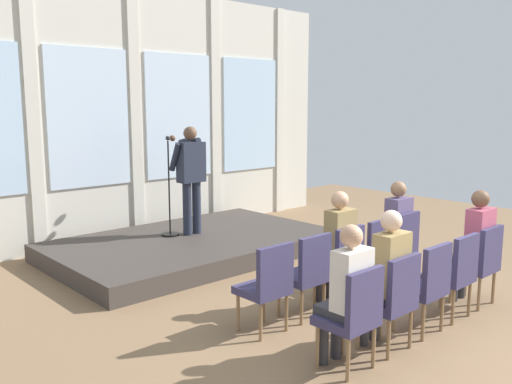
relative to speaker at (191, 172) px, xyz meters
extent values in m
plane|color=#846647|center=(-0.13, -4.26, -1.25)|extent=(14.74, 14.74, 0.00)
cube|color=beige|center=(-0.13, 1.41, 0.86)|extent=(8.62, 0.10, 4.23)
cube|color=beige|center=(-1.88, 1.35, 0.86)|extent=(0.20, 0.08, 4.23)
cube|color=silver|center=(-0.99, 1.35, 0.83)|extent=(1.37, 0.04, 2.20)
cube|color=beige|center=(-0.16, 1.35, 0.86)|extent=(0.20, 0.08, 4.23)
cube|color=silver|center=(0.73, 1.35, 0.83)|extent=(1.37, 0.04, 2.20)
cube|color=beige|center=(1.57, 1.35, 0.86)|extent=(0.20, 0.08, 4.23)
cube|color=silver|center=(2.45, 1.35, 0.83)|extent=(1.37, 0.04, 2.20)
cube|color=beige|center=(3.29, 1.35, 0.86)|extent=(0.20, 0.08, 4.23)
cube|color=#3F3833|center=(-0.13, -0.19, -1.12)|extent=(4.16, 2.60, 0.27)
cylinder|color=#232838|center=(-0.09, -0.02, -0.57)|extent=(0.14, 0.14, 0.83)
cylinder|color=#232838|center=(0.09, -0.02, -0.57)|extent=(0.14, 0.14, 0.83)
cube|color=#232838|center=(0.00, -0.02, 0.16)|extent=(0.42, 0.22, 0.62)
cube|color=navy|center=(0.00, 0.10, 0.23)|extent=(0.06, 0.01, 0.37)
sphere|color=brown|center=(0.00, -0.01, 0.61)|extent=(0.21, 0.21, 0.21)
cylinder|color=#232838|center=(-0.24, 0.06, 0.25)|extent=(0.09, 0.28, 0.45)
cylinder|color=#232838|center=(0.16, 0.11, 0.46)|extent=(0.15, 0.36, 0.15)
cylinder|color=#232838|center=(0.11, 0.25, 0.48)|extent=(0.11, 0.34, 0.15)
sphere|color=brown|center=(0.02, 0.51, 0.50)|extent=(0.10, 0.10, 0.10)
cylinder|color=black|center=(-0.31, 0.14, -0.97)|extent=(0.28, 0.28, 0.03)
cylinder|color=black|center=(-0.31, 0.14, -0.23)|extent=(0.02, 0.02, 1.45)
sphere|color=#262626|center=(-0.31, 0.14, 0.54)|extent=(0.07, 0.07, 0.07)
cylinder|color=olive|center=(-1.13, -2.87, -1.05)|extent=(0.04, 0.04, 0.40)
cylinder|color=olive|center=(-1.49, -2.87, -1.05)|extent=(0.04, 0.04, 0.40)
cylinder|color=olive|center=(-1.13, -3.21, -1.05)|extent=(0.04, 0.04, 0.40)
cylinder|color=olive|center=(-1.49, -3.21, -1.05)|extent=(0.04, 0.04, 0.40)
cube|color=#383356|center=(-1.31, -3.04, -0.81)|extent=(0.46, 0.44, 0.08)
cube|color=#383356|center=(-1.31, -3.23, -0.54)|extent=(0.46, 0.06, 0.46)
cylinder|color=olive|center=(-0.54, -2.87, -1.05)|extent=(0.04, 0.04, 0.40)
cylinder|color=olive|center=(-0.90, -2.87, -1.05)|extent=(0.04, 0.04, 0.40)
cylinder|color=olive|center=(-0.54, -3.21, -1.05)|extent=(0.04, 0.04, 0.40)
cylinder|color=olive|center=(-0.90, -3.21, -1.05)|extent=(0.04, 0.04, 0.40)
cube|color=#383356|center=(-0.72, -3.04, -0.81)|extent=(0.46, 0.44, 0.08)
cube|color=#383356|center=(-0.72, -3.23, -0.54)|extent=(0.46, 0.06, 0.46)
cylinder|color=olive|center=(0.05, -2.87, -1.05)|extent=(0.04, 0.04, 0.40)
cylinder|color=olive|center=(-0.31, -2.87, -1.05)|extent=(0.04, 0.04, 0.40)
cylinder|color=olive|center=(0.05, -3.21, -1.05)|extent=(0.04, 0.04, 0.40)
cylinder|color=olive|center=(-0.31, -3.21, -1.05)|extent=(0.04, 0.04, 0.40)
cube|color=#383356|center=(-0.13, -3.04, -0.81)|extent=(0.46, 0.44, 0.08)
cube|color=#383356|center=(-0.13, -3.23, -0.54)|extent=(0.46, 0.06, 0.46)
cylinder|color=#2D2D33|center=(-0.22, -2.86, -1.03)|extent=(0.10, 0.10, 0.44)
cylinder|color=#2D2D33|center=(-0.04, -2.86, -1.03)|extent=(0.10, 0.10, 0.44)
cube|color=#2D2D33|center=(-0.13, -2.98, -0.75)|extent=(0.34, 0.36, 0.12)
cube|color=#997F4C|center=(-0.13, -3.09, -0.41)|extent=(0.36, 0.20, 0.56)
sphere|color=tan|center=(-0.13, -3.07, -0.02)|extent=(0.20, 0.20, 0.20)
cylinder|color=olive|center=(0.64, -2.87, -1.05)|extent=(0.04, 0.04, 0.40)
cylinder|color=olive|center=(0.28, -2.87, -1.05)|extent=(0.04, 0.04, 0.40)
cylinder|color=olive|center=(0.64, -3.21, -1.05)|extent=(0.04, 0.04, 0.40)
cylinder|color=olive|center=(0.28, -3.21, -1.05)|extent=(0.04, 0.04, 0.40)
cube|color=#383356|center=(0.46, -3.04, -0.81)|extent=(0.46, 0.44, 0.08)
cube|color=#383356|center=(0.46, -3.23, -0.54)|extent=(0.46, 0.06, 0.46)
cylinder|color=olive|center=(1.22, -2.87, -1.05)|extent=(0.04, 0.04, 0.40)
cylinder|color=olive|center=(0.86, -2.87, -1.05)|extent=(0.04, 0.04, 0.40)
cylinder|color=olive|center=(1.22, -3.21, -1.05)|extent=(0.04, 0.04, 0.40)
cylinder|color=olive|center=(0.86, -3.21, -1.05)|extent=(0.04, 0.04, 0.40)
cube|color=#383356|center=(1.04, -3.04, -0.81)|extent=(0.46, 0.44, 0.08)
cube|color=#383356|center=(1.04, -3.23, -0.54)|extent=(0.46, 0.06, 0.46)
cylinder|color=#2D2D33|center=(0.95, -2.86, -1.03)|extent=(0.10, 0.10, 0.44)
cylinder|color=#2D2D33|center=(1.13, -2.86, -1.03)|extent=(0.10, 0.10, 0.44)
cube|color=#2D2D33|center=(1.04, -2.98, -0.75)|extent=(0.34, 0.36, 0.12)
cube|color=#594C72|center=(1.04, -3.09, -0.41)|extent=(0.36, 0.20, 0.56)
sphere|color=#8C6647|center=(1.04, -3.07, -0.02)|extent=(0.20, 0.20, 0.20)
cylinder|color=olive|center=(-1.13, -3.95, -1.05)|extent=(0.04, 0.04, 0.40)
cylinder|color=olive|center=(-1.49, -3.95, -1.05)|extent=(0.04, 0.04, 0.40)
cylinder|color=olive|center=(-1.13, -4.29, -1.05)|extent=(0.04, 0.04, 0.40)
cylinder|color=olive|center=(-1.49, -4.29, -1.05)|extent=(0.04, 0.04, 0.40)
cube|color=#383356|center=(-1.31, -4.12, -0.81)|extent=(0.46, 0.44, 0.08)
cube|color=#383356|center=(-1.31, -4.31, -0.54)|extent=(0.46, 0.06, 0.46)
cylinder|color=#2D2D33|center=(-1.40, -3.94, -1.03)|extent=(0.10, 0.10, 0.44)
cylinder|color=#2D2D33|center=(-1.22, -3.94, -1.03)|extent=(0.10, 0.10, 0.44)
cube|color=#2D2D33|center=(-1.31, -4.06, -0.75)|extent=(0.34, 0.36, 0.12)
cube|color=silver|center=(-1.31, -4.17, -0.43)|extent=(0.36, 0.20, 0.53)
sphere|color=tan|center=(-1.31, -4.15, -0.05)|extent=(0.20, 0.20, 0.20)
cylinder|color=olive|center=(-0.54, -3.95, -1.05)|extent=(0.04, 0.04, 0.40)
cylinder|color=olive|center=(-0.90, -3.95, -1.05)|extent=(0.04, 0.04, 0.40)
cylinder|color=olive|center=(-0.54, -4.29, -1.05)|extent=(0.04, 0.04, 0.40)
cylinder|color=olive|center=(-0.90, -4.29, -1.05)|extent=(0.04, 0.04, 0.40)
cube|color=#383356|center=(-0.72, -4.12, -0.81)|extent=(0.46, 0.44, 0.08)
cube|color=#383356|center=(-0.72, -4.31, -0.54)|extent=(0.46, 0.06, 0.46)
cylinder|color=#2D2D33|center=(-0.81, -3.94, -1.03)|extent=(0.10, 0.10, 0.44)
cylinder|color=#2D2D33|center=(-0.63, -3.94, -1.03)|extent=(0.10, 0.10, 0.44)
cube|color=#2D2D33|center=(-0.72, -4.06, -0.75)|extent=(0.34, 0.36, 0.12)
cube|color=#997F4C|center=(-0.72, -4.17, -0.40)|extent=(0.36, 0.20, 0.58)
sphere|color=beige|center=(-0.72, -4.15, 0.00)|extent=(0.20, 0.20, 0.20)
cylinder|color=olive|center=(0.05, -3.95, -1.05)|extent=(0.04, 0.04, 0.40)
cylinder|color=olive|center=(-0.31, -3.95, -1.05)|extent=(0.04, 0.04, 0.40)
cylinder|color=olive|center=(0.05, -4.29, -1.05)|extent=(0.04, 0.04, 0.40)
cylinder|color=olive|center=(-0.31, -4.29, -1.05)|extent=(0.04, 0.04, 0.40)
cube|color=#383356|center=(-0.13, -4.12, -0.81)|extent=(0.46, 0.44, 0.08)
cube|color=#383356|center=(-0.13, -4.31, -0.54)|extent=(0.46, 0.06, 0.46)
cylinder|color=olive|center=(0.64, -3.95, -1.05)|extent=(0.04, 0.04, 0.40)
cylinder|color=olive|center=(0.28, -3.95, -1.05)|extent=(0.04, 0.04, 0.40)
cylinder|color=olive|center=(0.64, -4.29, -1.05)|extent=(0.04, 0.04, 0.40)
cylinder|color=olive|center=(0.28, -4.29, -1.05)|extent=(0.04, 0.04, 0.40)
cube|color=#383356|center=(0.46, -4.12, -0.81)|extent=(0.46, 0.44, 0.08)
cube|color=#383356|center=(0.46, -4.31, -0.54)|extent=(0.46, 0.06, 0.46)
cylinder|color=olive|center=(1.22, -3.95, -1.05)|extent=(0.04, 0.04, 0.40)
cylinder|color=olive|center=(0.86, -3.95, -1.05)|extent=(0.04, 0.04, 0.40)
cylinder|color=olive|center=(1.22, -4.29, -1.05)|extent=(0.04, 0.04, 0.40)
cylinder|color=olive|center=(0.86, -4.29, -1.05)|extent=(0.04, 0.04, 0.40)
cube|color=#383356|center=(1.04, -4.12, -0.81)|extent=(0.46, 0.44, 0.08)
cube|color=#383356|center=(1.04, -4.31, -0.54)|extent=(0.46, 0.06, 0.46)
cylinder|color=#2D2D33|center=(0.95, -3.94, -1.03)|extent=(0.10, 0.10, 0.44)
cylinder|color=#2D2D33|center=(1.13, -3.94, -1.03)|extent=(0.10, 0.10, 0.44)
cube|color=#2D2D33|center=(1.04, -4.06, -0.75)|extent=(0.34, 0.36, 0.12)
cube|color=#B24C66|center=(1.04, -4.17, -0.41)|extent=(0.36, 0.20, 0.58)
sphere|color=brown|center=(1.04, -4.15, -0.01)|extent=(0.20, 0.20, 0.20)
camera|label=1|loc=(-4.95, -6.94, 1.06)|focal=38.39mm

